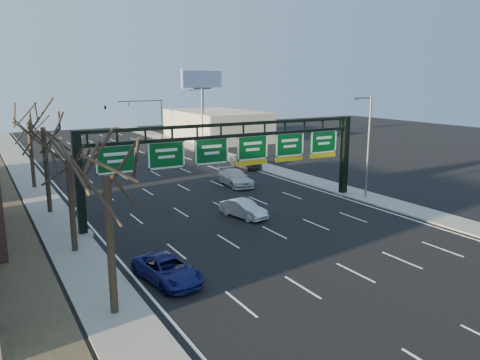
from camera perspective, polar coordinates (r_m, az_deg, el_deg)
ground at (r=31.36m, az=6.26°, el=-7.39°), size 160.00×160.00×0.00m
sidewalk_left at (r=45.23m, az=-23.03°, el=-2.10°), size 3.00×120.00×0.12m
sidewalk_right at (r=54.28m, az=4.76°, el=1.10°), size 3.00×120.00×0.12m
lane_markings at (r=48.30m, az=-7.84°, el=-0.43°), size 21.60×120.00×0.01m
sign_gantry at (r=36.84m, az=-0.72°, el=3.07°), size 24.60×1.20×7.20m
building_right_distant at (r=83.16m, az=-2.93°, el=6.68°), size 12.00×20.00×5.00m
tree_near at (r=20.54m, az=-16.15°, el=3.35°), size 3.60×3.60×8.86m
tree_gantry at (r=29.34m, az=-20.41°, el=4.87°), size 3.60×3.60×8.48m
tree_mid at (r=39.14m, az=-23.04°, el=7.40°), size 3.60×3.60×9.24m
tree_far at (r=49.08m, az=-24.50°, el=7.63°), size 3.60×3.60×8.86m
streetlight_near at (r=42.64m, az=15.28°, el=4.51°), size 2.15×0.22×9.00m
streetlight_far at (r=70.69m, az=-4.72°, el=7.79°), size 2.15×0.22×9.00m
billboard_right at (r=76.08m, az=-4.65°, el=11.10°), size 7.00×0.50×12.00m
traffic_signal_mast at (r=82.27m, az=-13.59°, el=8.40°), size 10.16×0.54×7.00m
car_blue_suv at (r=25.34m, az=-8.85°, el=-10.73°), size 2.93×5.04×1.32m
car_silver_sedan at (r=36.11m, az=0.42°, el=-3.53°), size 2.36×4.37×1.37m
car_white_wagon at (r=46.89m, az=-0.59°, el=0.27°), size 2.68×5.55×1.56m
car_grey_far at (r=56.02m, az=0.66°, el=2.28°), size 2.37×4.97×1.64m
car_silver_distant at (r=59.78m, az=-15.80°, el=2.31°), size 2.02×4.28×1.36m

